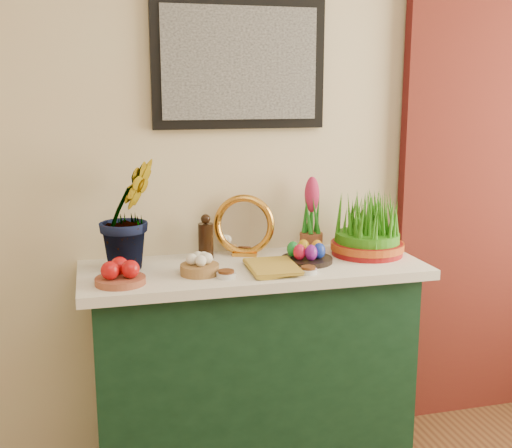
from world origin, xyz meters
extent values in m
cube|color=beige|center=(0.00, 2.25, 1.35)|extent=(4.00, 0.04, 2.70)
cube|color=black|center=(0.04, 2.23, 1.70)|extent=(0.74, 0.03, 0.54)
cube|color=#A5A5A5|center=(0.04, 2.21, 1.70)|extent=(0.66, 0.01, 0.46)
cube|color=#440C12|center=(1.25, 2.20, 1.15)|extent=(0.90, 0.06, 2.30)
cube|color=#13341E|center=(0.04, 2.00, 0.42)|extent=(1.30, 0.45, 0.85)
cube|color=white|center=(0.04, 2.00, 0.87)|extent=(1.40, 0.55, 0.04)
imported|color=#1D771B|center=(-0.44, 2.08, 1.18)|extent=(0.38, 0.36, 0.58)
cylinder|color=brown|center=(-0.50, 1.87, 0.90)|extent=(0.21, 0.21, 0.03)
cylinder|color=#A06F40|center=(-0.19, 1.92, 0.91)|extent=(0.16, 0.16, 0.04)
cylinder|color=black|center=(-0.12, 2.15, 0.96)|extent=(0.07, 0.07, 0.15)
sphere|color=black|center=(-0.12, 2.15, 1.06)|extent=(0.04, 0.04, 0.04)
cube|color=#C9862B|center=(0.05, 2.15, 0.90)|extent=(0.12, 0.09, 0.02)
torus|color=#C9862B|center=(0.05, 2.17, 1.02)|extent=(0.27, 0.14, 0.27)
cylinder|color=silver|center=(0.05, 2.16, 1.02)|extent=(0.20, 0.09, 0.20)
imported|color=#B7932F|center=(0.00, 1.90, 0.91)|extent=(0.18, 0.26, 0.03)
cylinder|color=silver|center=(-0.10, 1.85, 0.90)|extent=(0.08, 0.08, 0.02)
cylinder|color=#592D14|center=(-0.10, 1.85, 0.91)|extent=(0.06, 0.06, 0.01)
cylinder|color=silver|center=(0.22, 1.82, 0.90)|extent=(0.07, 0.07, 0.02)
cylinder|color=#592D14|center=(0.22, 1.82, 0.91)|extent=(0.06, 0.06, 0.01)
cylinder|color=black|center=(0.27, 1.98, 0.90)|extent=(0.25, 0.25, 0.02)
ellipsoid|color=red|center=(0.23, 1.95, 0.94)|extent=(0.05, 0.05, 0.07)
ellipsoid|color=#1730A7|center=(0.31, 1.95, 0.94)|extent=(0.05, 0.05, 0.07)
ellipsoid|color=gold|center=(0.27, 2.02, 0.94)|extent=(0.05, 0.05, 0.07)
ellipsoid|color=#178230|center=(0.22, 2.00, 0.94)|extent=(0.05, 0.05, 0.07)
ellipsoid|color=orange|center=(0.32, 2.00, 0.94)|extent=(0.05, 0.05, 0.07)
ellipsoid|color=#711783|center=(0.27, 1.93, 0.94)|extent=(0.05, 0.05, 0.07)
cylinder|color=brown|center=(0.35, 2.15, 0.93)|extent=(0.10, 0.10, 0.08)
ellipsoid|color=#C22655|center=(0.35, 2.15, 1.14)|extent=(0.06, 0.06, 0.16)
cylinder|color=maroon|center=(0.57, 2.04, 0.92)|extent=(0.31, 0.31, 0.06)
cylinder|color=#AA1D11|center=(0.57, 2.04, 0.93)|extent=(0.32, 0.32, 0.03)
camera|label=1|loc=(-0.59, -0.46, 1.60)|focal=45.00mm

